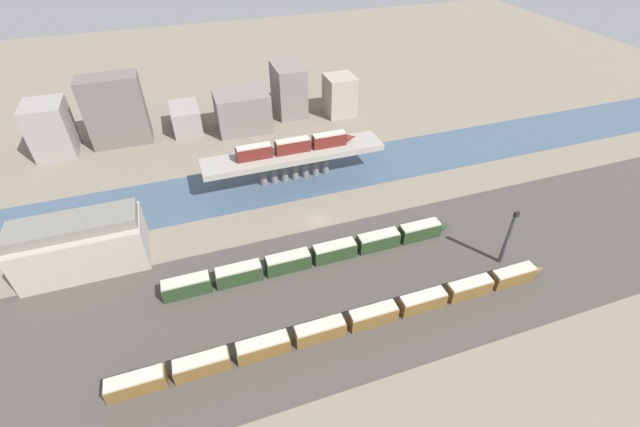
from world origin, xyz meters
TOP-DOWN VIEW (x-y plane):
  - ground_plane at (0.00, 0.00)m, footprint 400.00×400.00m
  - railbed_yard at (0.00, -24.00)m, footprint 280.00×42.00m
  - river_water at (0.00, 20.72)m, footprint 320.00×21.66m
  - bridge at (-0.00, 20.72)m, footprint 51.10×9.32m
  - train_on_bridge at (0.74, 20.72)m, footprint 34.45×2.66m
  - train_yard_near at (-4.19, -33.26)m, footprint 89.45×2.89m
  - train_yard_mid at (-4.96, -13.94)m, footprint 68.00×3.18m
  - warehouse_building at (-53.61, 1.85)m, footprint 26.12×12.12m
  - signal_tower at (34.40, -27.36)m, footprint 1.05×1.05m
  - city_block_far_left at (-66.31, 59.13)m, footprint 11.44×13.30m
  - city_block_left at (-46.95, 60.00)m, footprint 17.87×9.26m
  - city_block_center at (-26.40, 62.00)m, footprint 9.19×14.38m
  - city_block_right at (-7.84, 56.27)m, footprint 17.55×13.51m
  - city_block_far_right at (10.59, 63.76)m, footprint 9.99×15.16m
  - city_block_tall at (27.64, 56.93)m, footprint 10.02×10.45m

SIDE VIEW (x-z plane):
  - ground_plane at x=0.00m, z-range 0.00..0.00m
  - river_water at x=0.00m, z-range 0.00..0.01m
  - railbed_yard at x=0.00m, z-range 0.00..0.01m
  - train_yard_near at x=-4.19m, z-range -0.03..3.58m
  - train_yard_mid at x=-4.96m, z-range -0.03..3.93m
  - city_block_center at x=-26.40m, z-range 0.00..8.40m
  - warehouse_building at x=-53.61m, z-range -0.31..12.45m
  - city_block_right at x=-7.84m, z-range 0.00..12.90m
  - signal_tower at x=34.40m, z-range -0.21..13.97m
  - bridge at x=0.00m, z-range 2.55..11.24m
  - city_block_tall at x=27.64m, z-range 0.00..13.94m
  - city_block_far_left at x=-66.31m, z-range 0.00..16.35m
  - city_block_far_right at x=10.59m, z-range 0.00..17.42m
  - train_on_bridge at x=0.74m, z-range 8.64..12.52m
  - city_block_left at x=-46.95m, z-range 0.00..21.85m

